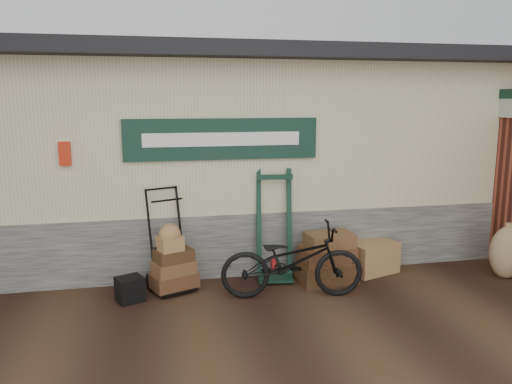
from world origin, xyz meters
TOP-DOWN VIEW (x-y plane):
  - ground at (0.00, 0.00)m, footprint 80.00×80.00m
  - station_building at (-0.01, 2.74)m, footprint 14.40×4.10m
  - porter_trolley at (-1.06, 0.74)m, footprint 0.83×0.73m
  - green_barrow at (0.39, 0.85)m, footprint 0.61×0.54m
  - suitcase_stack at (1.06, 0.55)m, footprint 0.83×0.57m
  - wicker_hamper at (1.84, 0.78)m, footprint 0.80×0.65m
  - black_trunk at (-1.56, 0.40)m, footprint 0.39×0.37m
  - bicycle at (0.45, 0.14)m, footprint 0.86×1.87m
  - burlap_sack_left at (3.57, 0.17)m, footprint 0.57×0.52m

SIDE VIEW (x-z plane):
  - ground at x=0.00m, z-range 0.00..0.00m
  - black_trunk at x=-1.56m, z-range 0.00..0.31m
  - wicker_hamper at x=1.84m, z-range 0.00..0.45m
  - suitcase_stack at x=1.06m, z-range 0.00..0.69m
  - burlap_sack_left at x=3.57m, z-range 0.00..0.74m
  - bicycle at x=0.45m, z-range 0.00..1.05m
  - porter_trolley at x=-1.06m, z-range 0.00..1.37m
  - green_barrow at x=0.39m, z-range 0.00..1.53m
  - station_building at x=-0.01m, z-range 0.01..3.21m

